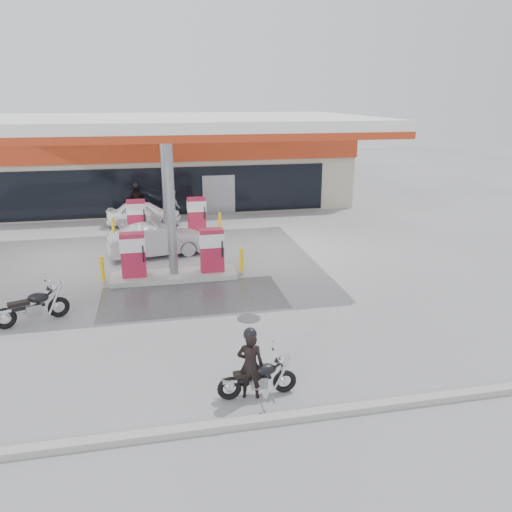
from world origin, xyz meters
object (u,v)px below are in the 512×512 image
Objects in this scene: pump_island_far at (167,221)px; attendant at (173,206)px; pump_island_near at (174,260)px; biker_main at (250,365)px; main_motorcycle at (259,379)px; hatchback_silver at (157,240)px; sedan_white at (144,213)px; parked_car_right at (239,196)px; biker_walking at (137,202)px; parked_motorcycle at (33,307)px.

pump_island_far is 2.48m from attendant.
pump_island_near reaches higher than biker_main.
main_motorcycle is 11.05m from hatchback_silver.
pump_island_far is at bearing -71.37° from biker_main.
attendant is (1.49, 0.24, 0.25)m from sedan_white.
parked_car_right is (4.11, 3.56, -0.30)m from attendant.
main_motorcycle is 0.45× the size of hatchback_silver.
biker_walking is at bearing 16.75° from sedan_white.
pump_island_near reaches higher than sedan_white.
biker_main is 0.39× the size of hatchback_silver.
biker_main is 0.78× the size of parked_motorcycle.
biker_main reaches higher than parked_motorcycle.
pump_island_far is 2.75× the size of biker_walking.
parked_motorcycle is 0.54× the size of sedan_white.
sedan_white is 5.35m from hatchback_silver.
attendant is at bearing -49.23° from biker_walking.
main_motorcycle is at bearing 159.83° from attendant.
hatchback_silver is (-0.53, 2.89, -0.05)m from pump_island_near.
attendant reaches higher than hatchback_silver.
pump_island_near reaches higher than attendant.
main_motorcycle is at bearing -79.67° from pump_island_near.
hatchback_silver is 10.41m from parked_car_right.
main_motorcycle is (1.46, -13.98, -0.30)m from pump_island_far.
sedan_white is 1.67m from biker_walking.
hatchback_silver is at bearing 99.02° from main_motorcycle.
biker_main is 0.84× the size of biker_walking.
parked_motorcycle reaches higher than main_motorcycle.
pump_island_far is (0.00, 6.00, 0.00)m from pump_island_near.
pump_island_far reaches higher than biker_main.
attendant reaches higher than parked_motorcycle.
biker_main reaches higher than sedan_white.
biker_main is at bearing -84.83° from pump_island_far.
sedan_white is at bearing 116.64° from pump_island_far.
sedan_white is (3.10, 11.17, 0.15)m from parked_motorcycle.
pump_island_far is at bearing 43.40° from parked_motorcycle.
pump_island_near is at bearing 99.02° from main_motorcycle.
biker_main is at bearing 179.46° from hatchback_silver.
pump_island_near is 1.38× the size of sedan_white.
parked_motorcycle is 11.59m from sedan_white.
pump_island_far reaches higher than hatchback_silver.
main_motorcycle is 0.42m from biker_main.
biker_main is 7.44m from parked_motorcycle.
parked_motorcycle is at bearing 134.16° from attendant.
pump_island_near is 2.93m from hatchback_silver.
biker_walking is at bearing 56.46° from parked_motorcycle.
biker_walking reaches higher than sedan_white.
biker_walking is (-1.87, 1.36, 0.06)m from attendant.
hatchback_silver is at bearing 147.03° from parked_car_right.
parked_car_right is at bearing 69.44° from pump_island_near.
hatchback_silver reaches higher than parked_motorcycle.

